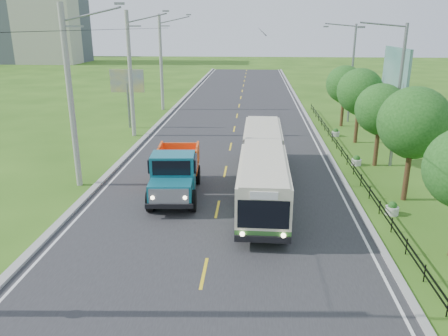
# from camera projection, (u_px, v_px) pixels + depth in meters

# --- Properties ---
(ground) EXTENTS (240.00, 240.00, 0.00)m
(ground) POSITION_uv_depth(u_px,v_px,m) (204.00, 273.00, 16.33)
(ground) COLOR #2C5814
(ground) RESTS_ON ground
(road) EXTENTS (14.00, 120.00, 0.02)m
(road) POSITION_uv_depth(u_px,v_px,m) (232.00, 140.00, 35.29)
(road) COLOR #28282B
(road) RESTS_ON ground
(curb_left) EXTENTS (0.40, 120.00, 0.15)m
(curb_left) POSITION_uv_depth(u_px,v_px,m) (144.00, 138.00, 35.75)
(curb_left) COLOR #9E9E99
(curb_left) RESTS_ON ground
(curb_right) EXTENTS (0.30, 120.00, 0.10)m
(curb_right) POSITION_uv_depth(u_px,v_px,m) (321.00, 141.00, 34.81)
(curb_right) COLOR #9E9E99
(curb_right) RESTS_ON ground
(edge_line_left) EXTENTS (0.12, 120.00, 0.00)m
(edge_line_left) POSITION_uv_depth(u_px,v_px,m) (151.00, 139.00, 35.73)
(edge_line_left) COLOR silver
(edge_line_left) RESTS_ON road
(edge_line_right) EXTENTS (0.12, 120.00, 0.00)m
(edge_line_right) POSITION_uv_depth(u_px,v_px,m) (315.00, 141.00, 34.85)
(edge_line_right) COLOR silver
(edge_line_right) RESTS_ON road
(centre_dash) EXTENTS (0.12, 2.20, 0.00)m
(centre_dash) POSITION_uv_depth(u_px,v_px,m) (204.00, 273.00, 16.33)
(centre_dash) COLOR yellow
(centre_dash) RESTS_ON road
(railing_right) EXTENTS (0.04, 40.00, 0.60)m
(railing_right) POSITION_uv_depth(u_px,v_px,m) (347.00, 161.00, 28.99)
(railing_right) COLOR black
(railing_right) RESTS_ON ground
(pole_near) EXTENTS (3.51, 0.32, 10.00)m
(pole_near) POSITION_uv_depth(u_px,v_px,m) (71.00, 97.00, 23.83)
(pole_near) COLOR gray
(pole_near) RESTS_ON ground
(pole_mid) EXTENTS (3.51, 0.32, 10.00)m
(pole_mid) POSITION_uv_depth(u_px,v_px,m) (131.00, 74.00, 35.21)
(pole_mid) COLOR gray
(pole_mid) RESTS_ON ground
(pole_far) EXTENTS (3.51, 0.32, 10.00)m
(pole_far) POSITION_uv_depth(u_px,v_px,m) (161.00, 62.00, 46.59)
(pole_far) COLOR gray
(pole_far) RESTS_ON ground
(tree_third) EXTENTS (3.60, 3.62, 6.00)m
(tree_third) POSITION_uv_depth(u_px,v_px,m) (414.00, 126.00, 22.16)
(tree_third) COLOR #382314
(tree_third) RESTS_ON ground
(tree_fourth) EXTENTS (3.24, 3.31, 5.40)m
(tree_fourth) POSITION_uv_depth(u_px,v_px,m) (381.00, 112.00, 27.98)
(tree_fourth) COLOR #382314
(tree_fourth) RESTS_ON ground
(tree_fifth) EXTENTS (3.48, 3.52, 5.80)m
(tree_fifth) POSITION_uv_depth(u_px,v_px,m) (360.00, 94.00, 33.58)
(tree_fifth) COLOR #382314
(tree_fifth) RESTS_ON ground
(tree_back) EXTENTS (3.30, 3.36, 5.50)m
(tree_back) POSITION_uv_depth(u_px,v_px,m) (345.00, 86.00, 39.33)
(tree_back) COLOR #382314
(tree_back) RESTS_ON ground
(streetlight_mid) EXTENTS (3.02, 0.20, 9.07)m
(streetlight_mid) POSITION_uv_depth(u_px,v_px,m) (396.00, 91.00, 27.38)
(streetlight_mid) COLOR slate
(streetlight_mid) RESTS_ON ground
(streetlight_far) EXTENTS (3.02, 0.20, 9.07)m
(streetlight_far) POSITION_uv_depth(u_px,v_px,m) (351.00, 70.00, 40.66)
(streetlight_far) COLOR slate
(streetlight_far) RESTS_ON ground
(planter_near) EXTENTS (0.64, 0.64, 0.67)m
(planter_near) POSITION_uv_depth(u_px,v_px,m) (392.00, 209.00, 21.36)
(planter_near) COLOR silver
(planter_near) RESTS_ON ground
(planter_mid) EXTENTS (0.64, 0.64, 0.67)m
(planter_mid) POSITION_uv_depth(u_px,v_px,m) (356.00, 161.00, 28.95)
(planter_mid) COLOR silver
(planter_mid) RESTS_ON ground
(planter_far) EXTENTS (0.64, 0.64, 0.67)m
(planter_far) POSITION_uv_depth(u_px,v_px,m) (336.00, 133.00, 36.54)
(planter_far) COLOR silver
(planter_far) RESTS_ON ground
(billboard_left) EXTENTS (3.00, 0.20, 5.20)m
(billboard_left) POSITION_uv_depth(u_px,v_px,m) (127.00, 85.00, 38.52)
(billboard_left) COLOR slate
(billboard_left) RESTS_ON ground
(billboard_right) EXTENTS (0.24, 6.00, 7.30)m
(billboard_right) POSITION_uv_depth(u_px,v_px,m) (395.00, 74.00, 32.82)
(billboard_right) COLOR slate
(billboard_right) RESTS_ON ground
(bus) EXTENTS (2.51, 14.28, 2.75)m
(bus) POSITION_uv_depth(u_px,v_px,m) (263.00, 163.00, 24.01)
(bus) COLOR #316729
(bus) RESTS_ON ground
(dump_truck) EXTENTS (2.81, 6.33, 2.59)m
(dump_truck) POSITION_uv_depth(u_px,v_px,m) (175.00, 170.00, 23.43)
(dump_truck) COLOR #136677
(dump_truck) RESTS_ON ground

